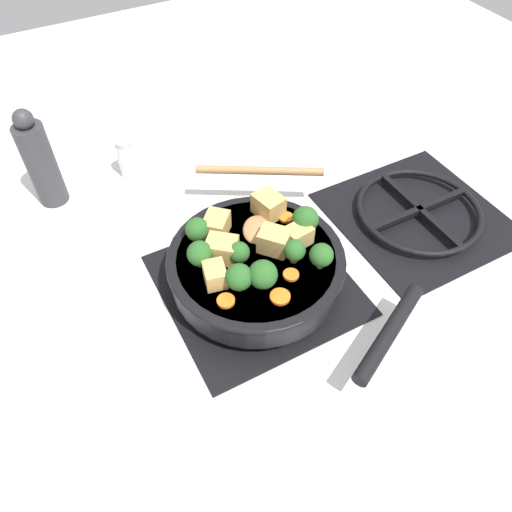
# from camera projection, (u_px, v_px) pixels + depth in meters

# --- Properties ---
(ground_plane) EXTENTS (2.40, 2.40, 0.00)m
(ground_plane) POSITION_uv_depth(u_px,v_px,m) (256.00, 285.00, 0.87)
(ground_plane) COLOR silver
(front_burner_grate) EXTENTS (0.31, 0.31, 0.03)m
(front_burner_grate) POSITION_uv_depth(u_px,v_px,m) (256.00, 281.00, 0.86)
(front_burner_grate) COLOR black
(front_burner_grate) RESTS_ON ground_plane
(rear_burner_grate) EXTENTS (0.31, 0.31, 0.03)m
(rear_burner_grate) POSITION_uv_depth(u_px,v_px,m) (418.00, 213.00, 0.97)
(rear_burner_grate) COLOR black
(rear_burner_grate) RESTS_ON ground_plane
(skillet_pan) EXTENTS (0.42, 0.35, 0.05)m
(skillet_pan) POSITION_uv_depth(u_px,v_px,m) (258.00, 266.00, 0.83)
(skillet_pan) COLOR black
(skillet_pan) RESTS_ON front_burner_grate
(wooden_spoon) EXTENTS (0.24, 0.22, 0.02)m
(wooden_spoon) POSITION_uv_depth(u_px,v_px,m) (259.00, 194.00, 0.90)
(wooden_spoon) COLOR #A87A4C
(wooden_spoon) RESTS_ON skillet_pan
(tofu_cube_center_large) EXTENTS (0.04, 0.05, 0.03)m
(tofu_cube_center_large) POSITION_uv_depth(u_px,v_px,m) (298.00, 236.00, 0.82)
(tofu_cube_center_large) COLOR tan
(tofu_cube_center_large) RESTS_ON skillet_pan
(tofu_cube_near_handle) EXTENTS (0.06, 0.06, 0.04)m
(tofu_cube_near_handle) POSITION_uv_depth(u_px,v_px,m) (222.00, 249.00, 0.80)
(tofu_cube_near_handle) COLOR tan
(tofu_cube_near_handle) RESTS_ON skillet_pan
(tofu_cube_east_chunk) EXTENTS (0.06, 0.06, 0.04)m
(tofu_cube_east_chunk) POSITION_uv_depth(u_px,v_px,m) (216.00, 225.00, 0.83)
(tofu_cube_east_chunk) COLOR tan
(tofu_cube_east_chunk) RESTS_ON skillet_pan
(tofu_cube_west_chunk) EXTENTS (0.06, 0.05, 0.04)m
(tofu_cube_west_chunk) POSITION_uv_depth(u_px,v_px,m) (268.00, 205.00, 0.86)
(tofu_cube_west_chunk) COLOR tan
(tofu_cube_west_chunk) RESTS_ON skillet_pan
(tofu_cube_back_piece) EXTENTS (0.05, 0.04, 0.03)m
(tofu_cube_back_piece) POSITION_uv_depth(u_px,v_px,m) (215.00, 275.00, 0.76)
(tofu_cube_back_piece) COLOR tan
(tofu_cube_back_piece) RESTS_ON skillet_pan
(tofu_cube_front_piece) EXTENTS (0.06, 0.06, 0.04)m
(tofu_cube_front_piece) POSITION_uv_depth(u_px,v_px,m) (274.00, 240.00, 0.81)
(tofu_cube_front_piece) COLOR tan
(tofu_cube_front_piece) RESTS_ON skillet_pan
(broccoli_floret_near_spoon) EXTENTS (0.04, 0.04, 0.05)m
(broccoli_floret_near_spoon) POSITION_uv_depth(u_px,v_px,m) (197.00, 230.00, 0.81)
(broccoli_floret_near_spoon) COLOR #709956
(broccoli_floret_near_spoon) RESTS_ON skillet_pan
(broccoli_floret_center_top) EXTENTS (0.04, 0.04, 0.05)m
(broccoli_floret_center_top) POSITION_uv_depth(u_px,v_px,m) (239.00, 277.00, 0.75)
(broccoli_floret_center_top) COLOR #709956
(broccoli_floret_center_top) RESTS_ON skillet_pan
(broccoli_floret_east_rim) EXTENTS (0.04, 0.04, 0.05)m
(broccoli_floret_east_rim) POSITION_uv_depth(u_px,v_px,m) (200.00, 254.00, 0.78)
(broccoli_floret_east_rim) COLOR #709956
(broccoli_floret_east_rim) RESTS_ON skillet_pan
(broccoli_floret_west_rim) EXTENTS (0.05, 0.05, 0.05)m
(broccoli_floret_west_rim) POSITION_uv_depth(u_px,v_px,m) (263.00, 275.00, 0.75)
(broccoli_floret_west_rim) COLOR #709956
(broccoli_floret_west_rim) RESTS_ON skillet_pan
(broccoli_floret_north_edge) EXTENTS (0.04, 0.04, 0.04)m
(broccoli_floret_north_edge) POSITION_uv_depth(u_px,v_px,m) (295.00, 251.00, 0.79)
(broccoli_floret_north_edge) COLOR #709956
(broccoli_floret_north_edge) RESTS_ON skillet_pan
(broccoli_floret_south_cluster) EXTENTS (0.05, 0.05, 0.05)m
(broccoli_floret_south_cluster) POSITION_uv_depth(u_px,v_px,m) (305.00, 220.00, 0.83)
(broccoli_floret_south_cluster) COLOR #709956
(broccoli_floret_south_cluster) RESTS_ON skillet_pan
(broccoli_floret_mid_floret) EXTENTS (0.04, 0.04, 0.04)m
(broccoli_floret_mid_floret) POSITION_uv_depth(u_px,v_px,m) (240.00, 254.00, 0.78)
(broccoli_floret_mid_floret) COLOR #709956
(broccoli_floret_mid_floret) RESTS_ON skillet_pan
(broccoli_floret_small_inner) EXTENTS (0.04, 0.04, 0.05)m
(broccoli_floret_small_inner) POSITION_uv_depth(u_px,v_px,m) (321.00, 255.00, 0.78)
(broccoli_floret_small_inner) COLOR #709956
(broccoli_floret_small_inner) RESTS_ON skillet_pan
(carrot_slice_orange_thin) EXTENTS (0.03, 0.03, 0.01)m
(carrot_slice_orange_thin) POSITION_uv_depth(u_px,v_px,m) (280.00, 297.00, 0.75)
(carrot_slice_orange_thin) COLOR orange
(carrot_slice_orange_thin) RESTS_ON skillet_pan
(carrot_slice_near_center) EXTENTS (0.03, 0.03, 0.01)m
(carrot_slice_near_center) POSITION_uv_depth(u_px,v_px,m) (291.00, 275.00, 0.78)
(carrot_slice_near_center) COLOR orange
(carrot_slice_near_center) RESTS_ON skillet_pan
(carrot_slice_edge_slice) EXTENTS (0.03, 0.03, 0.01)m
(carrot_slice_edge_slice) POSITION_uv_depth(u_px,v_px,m) (226.00, 301.00, 0.75)
(carrot_slice_edge_slice) COLOR orange
(carrot_slice_edge_slice) RESTS_ON skillet_pan
(carrot_slice_under_broccoli) EXTENTS (0.03, 0.03, 0.01)m
(carrot_slice_under_broccoli) POSITION_uv_depth(u_px,v_px,m) (286.00, 217.00, 0.87)
(carrot_slice_under_broccoli) COLOR orange
(carrot_slice_under_broccoli) RESTS_ON skillet_pan
(pepper_mill) EXTENTS (0.06, 0.06, 0.21)m
(pepper_mill) POSITION_uv_depth(u_px,v_px,m) (40.00, 162.00, 0.95)
(pepper_mill) COLOR #333338
(pepper_mill) RESTS_ON ground_plane
(salt_shaker) EXTENTS (0.04, 0.04, 0.09)m
(salt_shaker) POSITION_uv_depth(u_px,v_px,m) (127.00, 158.00, 1.04)
(salt_shaker) COLOR white
(salt_shaker) RESTS_ON ground_plane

